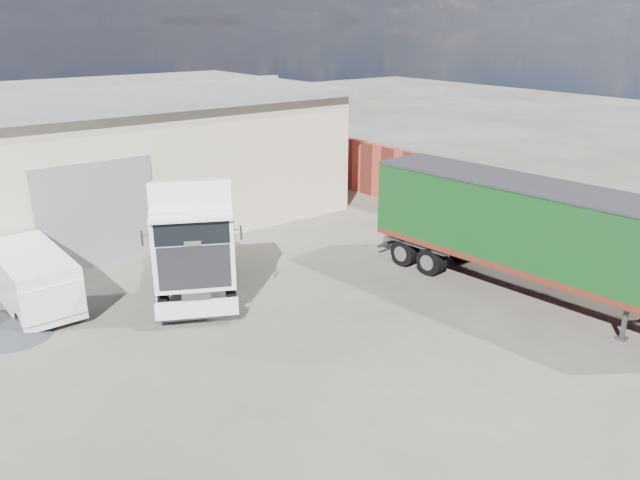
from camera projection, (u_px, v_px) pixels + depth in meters
ground at (325, 365)px, 15.25m from camera, size 120.00×120.00×0.00m
brick_boundary_wall at (455, 192)px, 25.92m from camera, size 0.35×26.00×2.50m
tractor_unit at (195, 246)px, 18.46m from camera, size 4.59×6.13×3.94m
box_trailer at (529, 228)px, 18.64m from camera, size 3.17×10.62×3.48m
panel_van at (35, 281)px, 17.96m from camera, size 1.75×4.15×1.68m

